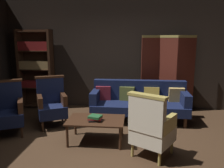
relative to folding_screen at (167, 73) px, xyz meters
The scene contains 12 objects.
ground_plane 2.70m from the folding_screen, 119.75° to the right, with size 10.00×10.00×0.00m, color #3D2819.
back_wall 1.34m from the folding_screen, 167.86° to the left, with size 7.20×0.10×2.80m, color black.
folding_screen is the anchor object (origin of this frame).
bookshelf 3.40m from the folding_screen, behind, with size 0.90×0.32×2.05m.
velvet_couch 1.14m from the folding_screen, 133.83° to the right, with size 2.12×0.78×0.88m.
coffee_table 2.52m from the folding_screen, 127.14° to the right, with size 1.00×0.64×0.42m.
armchair_gilt_accent 2.50m from the folding_screen, 102.65° to the right, with size 0.79×0.79×1.04m.
armchair_wing_left 2.87m from the folding_screen, 153.85° to the right, with size 0.78×0.77×1.04m.
armchair_wing_right 3.71m from the folding_screen, 151.17° to the right, with size 0.78×0.77×1.04m.
book_black_cloth 2.56m from the folding_screen, 126.14° to the right, with size 0.23×0.18×0.03m, color black.
book_red_leather 2.56m from the folding_screen, 126.14° to the right, with size 0.23×0.18×0.02m, color maroon.
book_green_cloth 2.55m from the folding_screen, 126.14° to the right, with size 0.21×0.18×0.04m, color #1E4C28.
Camera 1 is at (0.45, -3.60, 1.84)m, focal length 37.00 mm.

